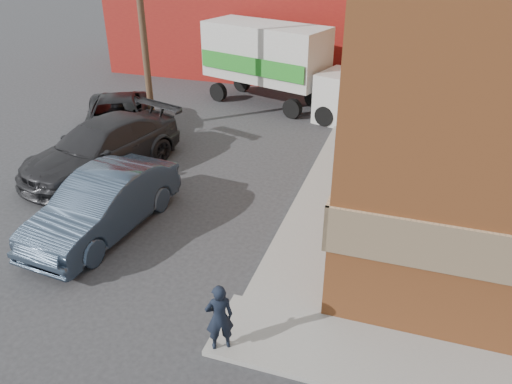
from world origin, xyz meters
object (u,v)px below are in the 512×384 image
Objects in this scene: man at (219,317)px; suv_a at (118,119)px; box_truck at (279,61)px; sedan at (103,204)px; suv_b at (102,147)px; warehouse at (267,17)px; utility_pole at (141,8)px.

man is 0.28× the size of suv_a.
box_truck reaches higher than suv_a.
sedan is at bearing -89.47° from suv_a.
suv_b reaches higher than suv_a.
man is 0.20× the size of box_truck.
suv_a is at bearing -100.40° from warehouse.
warehouse is 22.40m from man.
man is at bearing -55.32° from utility_pole.
suv_b is at bearing -74.26° from man.
sedan is 0.66× the size of box_truck.
box_truck is at bearing -68.36° from warehouse.
suv_b is at bearing -93.99° from warehouse.
sedan is at bearing -65.20° from man.
sedan is at bearing -80.49° from box_truck.
warehouse is 10.81× the size of man.
suv_b is 0.78× the size of box_truck.
warehouse is 2.13× the size of box_truck.
warehouse is at bearing -106.30° from man.
warehouse is 12.69m from suv_a.
suv_a is (-8.06, 9.23, -0.11)m from man.
sedan is at bearing -39.17° from suv_b.
sedan is 0.85× the size of suv_b.
sedan is 11.85m from box_truck.
utility_pole is 1.64× the size of suv_a.
warehouse reaches higher than sedan.
box_truck is at bearing -109.44° from man.
utility_pole reaches higher than sedan.
man is (5.80, -21.55, -1.94)m from warehouse.
utility_pole is at bearing 31.35° from suv_a.
sedan is 0.92× the size of suv_a.
box_truck is (1.53, 11.69, 1.26)m from sedan.
suv_b is (0.44, -4.18, -3.88)m from utility_pole.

